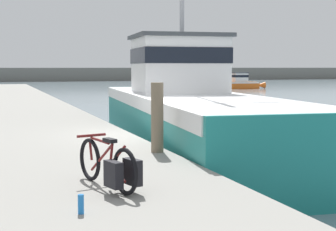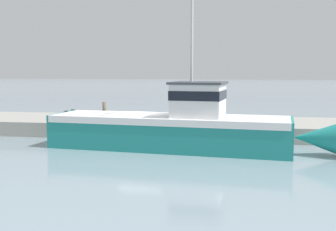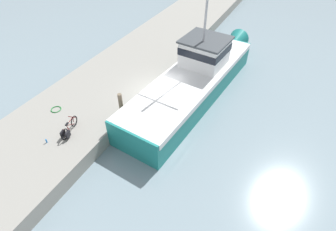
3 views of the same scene
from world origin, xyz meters
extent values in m
plane|color=gray|center=(0.00, 0.00, 0.00)|extent=(320.00, 320.00, 0.00)
cube|color=gray|center=(-3.68, 0.00, 0.46)|extent=(6.03, 80.00, 0.92)
cube|color=teal|center=(1.56, 1.77, 0.88)|extent=(4.47, 12.94, 1.76)
cone|color=teal|center=(2.27, 9.22, 0.88)|extent=(1.88, 2.43, 1.67)
cube|color=white|center=(1.56, 1.77, 1.59)|extent=(4.51, 12.69, 0.35)
cube|color=white|center=(1.71, 3.35, 2.61)|extent=(2.85, 2.74, 1.69)
cube|color=black|center=(1.71, 3.35, 2.90)|extent=(2.90, 2.80, 0.47)
cube|color=#3D4247|center=(1.71, 3.35, 3.51)|extent=(3.08, 2.96, 0.12)
torus|color=black|center=(-2.35, -5.68, 1.23)|extent=(0.21, 0.61, 0.61)
torus|color=black|center=(-2.61, -4.69, 1.23)|extent=(0.21, 0.61, 0.61)
cylinder|color=maroon|center=(-2.39, -5.52, 1.16)|extent=(0.13, 0.34, 0.17)
cylinder|color=maroon|center=(-2.45, -5.31, 1.32)|extent=(0.07, 0.14, 0.47)
cylinder|color=maroon|center=(-2.40, -5.47, 1.39)|extent=(0.15, 0.45, 0.35)
cylinder|color=maroon|center=(-2.51, -5.05, 1.31)|extent=(0.20, 0.64, 0.47)
cylinder|color=maroon|center=(-2.53, -5.00, 1.54)|extent=(0.17, 0.52, 0.05)
cylinder|color=maroon|center=(-2.61, -4.72, 1.38)|extent=(0.06, 0.10, 0.31)
cylinder|color=maroon|center=(-2.60, -4.75, 1.58)|extent=(0.44, 0.15, 0.04)
cube|color=black|center=(-2.45, -5.29, 1.58)|extent=(0.16, 0.26, 0.05)
cube|color=black|center=(-2.49, -5.67, 1.20)|extent=(0.20, 0.34, 0.34)
cube|color=black|center=(-2.22, -5.60, 1.20)|extent=(0.20, 0.34, 0.34)
cylinder|color=#756651|center=(-0.93, -2.63, 1.59)|extent=(0.24, 0.24, 1.34)
torus|color=#197A2D|center=(-4.56, -4.18, 0.94)|extent=(0.60, 0.60, 0.05)
cylinder|color=blue|center=(-3.02, -6.34, 1.03)|extent=(0.07, 0.07, 0.22)
camera|label=1|loc=(-3.93, -11.95, 2.55)|focal=55.00mm
camera|label=2|loc=(23.40, 5.53, 4.18)|focal=45.00mm
camera|label=3|loc=(6.73, -11.69, 10.82)|focal=28.00mm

